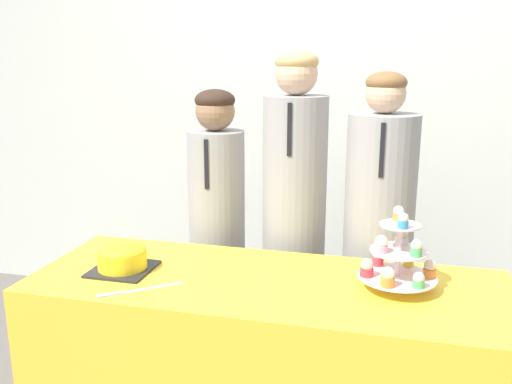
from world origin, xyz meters
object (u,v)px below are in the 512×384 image
at_px(cake_knife, 126,292).
at_px(student_1, 295,235).
at_px(cupcake_stand, 397,257).
at_px(student_0, 217,244).
at_px(round_cake, 122,257).
at_px(student_2, 377,253).

bearing_deg(cake_knife, student_1, 21.35).
bearing_deg(cupcake_stand, student_1, 131.68).
bearing_deg(student_0, cupcake_stand, -31.54).
xyz_separation_m(round_cake, student_2, (0.93, 0.58, -0.11)).
relative_size(round_cake, cake_knife, 0.89).
bearing_deg(cupcake_stand, cake_knife, -163.84).
bearing_deg(student_2, student_1, 180.00).
relative_size(cake_knife, cupcake_stand, 0.86).
distance_m(cake_knife, student_0, 0.77).
xyz_separation_m(cake_knife, cupcake_stand, (0.90, 0.26, 0.12)).
relative_size(cupcake_stand, student_0, 0.20).
bearing_deg(student_1, cupcake_stand, -48.32).
height_order(cake_knife, student_0, student_0).
xyz_separation_m(student_0, student_2, (0.75, 0.00, 0.02)).
xyz_separation_m(round_cake, cupcake_stand, (1.01, 0.08, 0.06)).
distance_m(cake_knife, student_1, 0.89).
height_order(cake_knife, cupcake_stand, cupcake_stand).
xyz_separation_m(round_cake, student_1, (0.56, 0.58, -0.05)).
relative_size(cake_knife, student_0, 0.18).
bearing_deg(cake_knife, student_0, 46.04).
bearing_deg(student_1, student_2, -0.00).
relative_size(cupcake_stand, student_1, 0.18).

